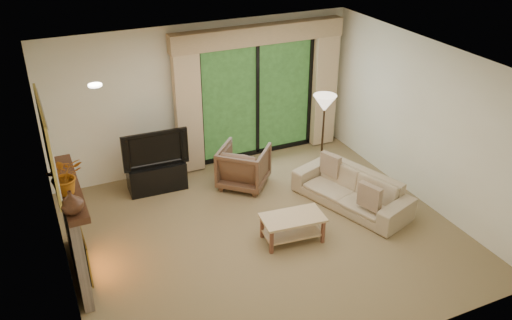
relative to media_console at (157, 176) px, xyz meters
name	(u,v)px	position (x,y,z in m)	size (l,w,h in m)	color
floor	(264,234)	(1.09, -1.95, -0.24)	(5.50, 5.50, 0.00)	olive
ceiling	(266,65)	(1.09, -1.95, 2.36)	(5.50, 5.50, 0.00)	white
wall_back	(204,97)	(1.09, 0.55, 1.06)	(5.00, 5.00, 0.00)	white
wall_front	(371,260)	(1.09, -4.45, 1.06)	(5.00, 5.00, 0.00)	white
wall_left	(56,200)	(-1.66, -1.95, 1.06)	(5.00, 5.00, 0.00)	white
wall_right	(424,123)	(3.84, -1.95, 1.06)	(5.00, 5.00, 0.00)	white
fireplace	(73,231)	(-1.54, -1.75, 0.45)	(0.24, 1.70, 1.37)	slate
mirror	(48,144)	(-1.63, -1.75, 1.71)	(0.07, 1.45, 1.02)	gold
sliding_door	(257,100)	(2.09, 0.50, 0.86)	(2.26, 0.10, 2.16)	black
curtain_left	(188,108)	(0.74, 0.39, 0.96)	(0.45, 0.18, 2.35)	#CEAE86
curtain_right	(324,86)	(3.44, 0.39, 0.96)	(0.45, 0.18, 2.35)	#CEAE86
cornice	(259,35)	(2.09, 0.41, 2.08)	(3.20, 0.24, 0.32)	tan
media_console	(157,176)	(0.00, 0.00, 0.00)	(0.96, 0.43, 0.48)	black
tv	(154,147)	(0.00, 0.00, 0.55)	(1.08, 0.14, 0.62)	black
armchair	(244,166)	(1.38, -0.49, 0.12)	(0.77, 0.79, 0.72)	brown
sofa	(351,190)	(2.69, -1.80, 0.04)	(1.93, 0.75, 0.56)	tan
pillow_near	(370,197)	(2.63, -2.36, 0.25)	(0.10, 0.38, 0.38)	brown
pillow_far	(330,165)	(2.63, -1.24, 0.24)	(0.10, 0.37, 0.37)	brown
coffee_table	(292,228)	(1.39, -2.25, -0.04)	(0.90, 0.49, 0.40)	tan
floor_lamp	(323,136)	(2.79, -0.68, 0.50)	(0.40, 0.40, 1.48)	#FFE9CD
vase	(71,202)	(-1.52, -2.42, 1.27)	(0.27, 0.27, 0.28)	#432517
branches	(64,175)	(-1.52, -1.95, 1.37)	(0.43, 0.37, 0.47)	#B76514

